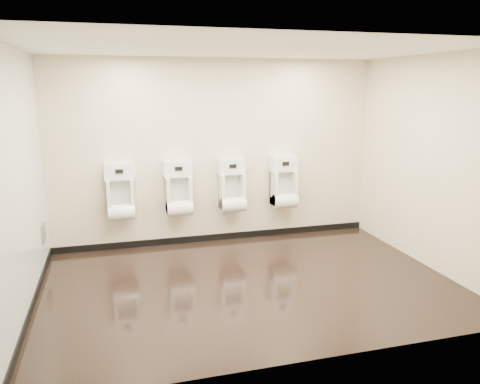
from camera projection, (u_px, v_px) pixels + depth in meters
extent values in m
cube|color=black|center=(249.00, 283.00, 5.80)|extent=(5.00, 3.50, 0.00)
cube|color=white|center=(250.00, 48.00, 5.18)|extent=(5.00, 3.50, 0.00)
cube|color=beige|center=(217.00, 152.00, 7.14)|extent=(5.00, 0.02, 2.80)
cube|color=beige|center=(311.00, 209.00, 3.85)|extent=(5.00, 0.02, 2.80)
cube|color=beige|center=(19.00, 184.00, 4.84)|extent=(0.02, 3.50, 2.80)
cube|color=beige|center=(432.00, 163.00, 6.14)|extent=(0.02, 3.50, 2.80)
cube|color=white|center=(19.00, 184.00, 4.84)|extent=(0.01, 3.50, 2.80)
cube|color=black|center=(218.00, 237.00, 7.42)|extent=(5.00, 0.02, 0.10)
cube|color=black|center=(33.00, 304.00, 5.14)|extent=(0.02, 3.50, 0.10)
cube|color=#9E9EA3|center=(44.00, 233.00, 6.17)|extent=(0.03, 0.25, 0.25)
cylinder|color=silver|center=(45.00, 233.00, 6.18)|extent=(0.02, 0.04, 0.04)
cube|color=white|center=(121.00, 198.00, 6.76)|extent=(0.38, 0.27, 0.53)
cube|color=silver|center=(120.00, 194.00, 6.83)|extent=(0.28, 0.01, 0.41)
cylinder|color=white|center=(122.00, 212.00, 6.73)|extent=(0.38, 0.23, 0.23)
cube|color=white|center=(119.00, 172.00, 6.71)|extent=(0.42, 0.20, 0.23)
cube|color=black|center=(119.00, 172.00, 6.60)|extent=(0.10, 0.01, 0.06)
cube|color=silver|center=(119.00, 171.00, 6.61)|extent=(0.13, 0.01, 0.08)
cylinder|color=silver|center=(134.00, 171.00, 6.76)|extent=(0.01, 0.03, 0.03)
cube|color=white|center=(179.00, 194.00, 6.98)|extent=(0.38, 0.27, 0.53)
cube|color=silver|center=(178.00, 191.00, 7.05)|extent=(0.28, 0.01, 0.41)
cylinder|color=white|center=(180.00, 208.00, 6.95)|extent=(0.38, 0.23, 0.23)
cube|color=white|center=(178.00, 169.00, 6.93)|extent=(0.42, 0.20, 0.23)
cube|color=black|center=(179.00, 169.00, 6.82)|extent=(0.10, 0.01, 0.06)
cube|color=silver|center=(179.00, 169.00, 6.83)|extent=(0.13, 0.01, 0.08)
cylinder|color=silver|center=(192.00, 168.00, 6.98)|extent=(0.01, 0.03, 0.03)
cube|color=white|center=(232.00, 191.00, 7.19)|extent=(0.38, 0.27, 0.53)
cube|color=silver|center=(231.00, 188.00, 7.27)|extent=(0.28, 0.01, 0.41)
cylinder|color=white|center=(233.00, 204.00, 7.16)|extent=(0.38, 0.23, 0.23)
cube|color=white|center=(231.00, 166.00, 7.14)|extent=(0.42, 0.20, 0.23)
cube|color=black|center=(233.00, 166.00, 7.04)|extent=(0.10, 0.01, 0.06)
cube|color=silver|center=(233.00, 166.00, 7.04)|extent=(0.13, 0.01, 0.08)
cylinder|color=silver|center=(245.00, 166.00, 7.20)|extent=(0.01, 0.03, 0.03)
cube|color=white|center=(284.00, 188.00, 7.41)|extent=(0.38, 0.27, 0.53)
cube|color=silver|center=(282.00, 185.00, 7.49)|extent=(0.28, 0.01, 0.41)
cylinder|color=white|center=(285.00, 201.00, 7.39)|extent=(0.38, 0.23, 0.23)
cube|color=white|center=(283.00, 164.00, 7.36)|extent=(0.42, 0.20, 0.23)
cube|color=black|center=(286.00, 164.00, 7.26)|extent=(0.10, 0.01, 0.06)
cube|color=silver|center=(286.00, 164.00, 7.26)|extent=(0.13, 0.01, 0.08)
cylinder|color=silver|center=(296.00, 163.00, 7.42)|extent=(0.01, 0.03, 0.03)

